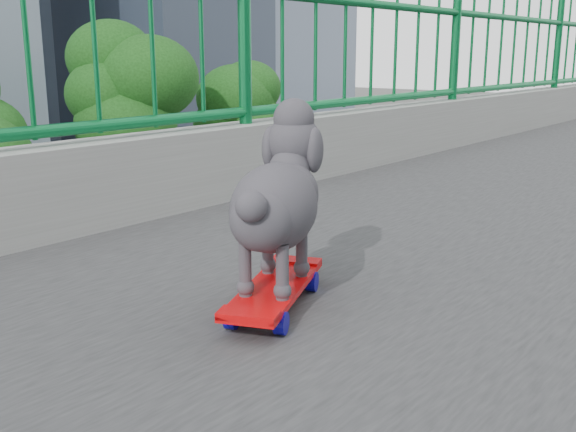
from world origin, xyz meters
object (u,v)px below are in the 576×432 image
at_px(car_2, 294,270).
at_px(car_4, 165,239).
at_px(car_3, 216,255).
at_px(car_5, 330,427).
at_px(skateboard, 275,291).
at_px(poodle, 277,197).

height_order(car_2, car_4, car_2).
height_order(car_3, car_5, car_3).
bearing_deg(car_4, car_5, 151.69).
bearing_deg(car_2, skateboard, 128.66).
bearing_deg(car_4, car_2, 179.61).
bearing_deg(car_5, poodle, -55.47).
bearing_deg(poodle, car_2, 105.04).
distance_m(skateboard, poodle, 0.23).
height_order(skateboard, poodle, poodle).
relative_size(poodle, car_5, 0.10).
height_order(skateboard, car_4, skateboard).
xyz_separation_m(car_2, car_5, (6.40, -6.85, -0.01)).
bearing_deg(car_2, poodle, 128.68).
bearing_deg(skateboard, car_2, 105.02).
distance_m(skateboard, car_3, 22.07).
height_order(car_3, car_4, car_3).
xyz_separation_m(car_4, car_5, (12.80, -6.89, 0.06)).
bearing_deg(car_2, car_3, 6.06).
height_order(poodle, car_4, poodle).
distance_m(car_2, car_5, 9.37).
relative_size(car_2, car_3, 1.06).
distance_m(car_3, car_4, 3.22).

